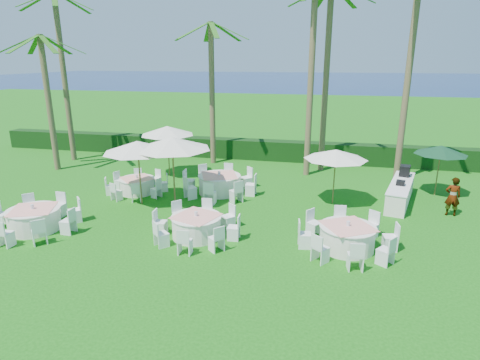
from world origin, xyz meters
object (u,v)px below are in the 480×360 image
object	(u,v)px
umbrella_b	(172,143)
umbrella_d	(336,154)
umbrella_a	(138,147)
buffet_table	(400,192)
umbrella_c	(167,131)
banquet_table_d	(137,185)
banquet_table_a	(34,219)
banquet_table_c	(347,237)
banquet_table_b	(196,226)
staff_person	(453,197)
umbrella_green	(441,150)
banquet_table_e	(219,183)

from	to	relation	value
umbrella_b	umbrella_d	bearing A→B (deg)	12.74
umbrella_a	buffet_table	distance (m)	11.51
umbrella_c	buffet_table	bearing A→B (deg)	-8.71
umbrella_b	buffet_table	world-z (taller)	umbrella_b
buffet_table	umbrella_a	bearing A→B (deg)	-166.41
banquet_table_d	umbrella_b	distance (m)	3.38
banquet_table_a	banquet_table_c	bearing A→B (deg)	4.70
umbrella_b	umbrella_c	distance (m)	4.50
banquet_table_b	umbrella_c	xyz separation A→B (m)	(-3.92, 7.10, 2.04)
umbrella_c	banquet_table_b	bearing A→B (deg)	-61.12
umbrella_c	buffet_table	distance (m)	11.82
staff_person	banquet_table_d	bearing A→B (deg)	2.42
staff_person	banquet_table_b	bearing A→B (deg)	25.75
banquet_table_a	banquet_table_c	world-z (taller)	banquet_table_a
umbrella_green	buffet_table	size ratio (longest dim) A/B	0.58
umbrella_green	staff_person	distance (m)	2.89
umbrella_c	buffet_table	world-z (taller)	umbrella_c
banquet_table_a	umbrella_d	bearing A→B (deg)	26.19
umbrella_green	banquet_table_b	bearing A→B (deg)	-144.33
banquet_table_d	banquet_table_c	bearing A→B (deg)	-22.05
banquet_table_a	banquet_table_c	distance (m)	11.25
umbrella_a	umbrella_green	world-z (taller)	umbrella_a
umbrella_c	banquet_table_e	bearing A→B (deg)	-33.25
banquet_table_b	umbrella_c	bearing A→B (deg)	118.88
umbrella_green	banquet_table_d	bearing A→B (deg)	-168.81
banquet_table_a	umbrella_a	xyz separation A→B (m)	(2.62, 3.41, 2.11)
umbrella_c	banquet_table_c	bearing A→B (deg)	-37.23
banquet_table_c	umbrella_b	xyz separation A→B (m)	(-7.19, 2.85, 2.26)
umbrella_c	staff_person	distance (m)	13.71
banquet_table_e	umbrella_a	bearing A→B (deg)	-143.23
banquet_table_a	umbrella_b	world-z (taller)	umbrella_b
umbrella_green	buffet_table	distance (m)	2.77
umbrella_b	banquet_table_a	bearing A→B (deg)	-136.86
umbrella_d	buffet_table	bearing A→B (deg)	15.17
banquet_table_c	umbrella_c	size ratio (longest dim) A/B	1.15
umbrella_c	banquet_table_a	bearing A→B (deg)	-105.08
banquet_table_d	umbrella_a	xyz separation A→B (m)	(0.86, -1.34, 2.17)
banquet_table_d	umbrella_d	bearing A→B (deg)	3.43
banquet_table_c	banquet_table_e	xyz separation A→B (m)	(-5.67, 4.67, 0.03)
banquet_table_a	umbrella_d	size ratio (longest dim) A/B	1.21
buffet_table	umbrella_green	bearing A→B (deg)	38.15
banquet_table_e	umbrella_c	bearing A→B (deg)	146.75
banquet_table_a	umbrella_c	world-z (taller)	umbrella_c
umbrella_a	umbrella_green	size ratio (longest dim) A/B	1.25
banquet_table_a	banquet_table_d	distance (m)	5.06
banquet_table_d	buffet_table	size ratio (longest dim) A/B	0.69
umbrella_b	buffet_table	size ratio (longest dim) A/B	0.82
umbrella_a	umbrella_c	distance (m)	4.46
banquet_table_b	umbrella_d	distance (m)	6.80
banquet_table_d	umbrella_b	world-z (taller)	umbrella_b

